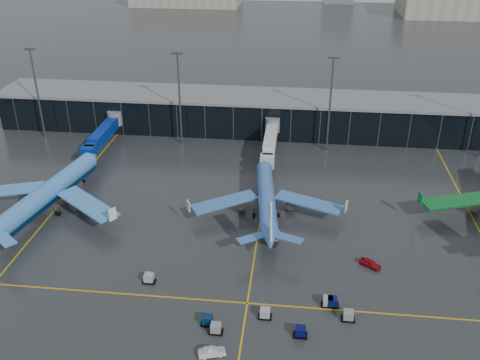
# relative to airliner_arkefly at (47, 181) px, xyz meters

# --- Properties ---
(ground) EXTENTS (600.00, 600.00, 0.00)m
(ground) POSITION_rel_airliner_arkefly_xyz_m (35.74, -11.28, -6.78)
(ground) COLOR #282B2D
(ground) RESTS_ON ground
(terminal_pier) EXTENTS (142.00, 17.00, 10.70)m
(terminal_pier) POSITION_rel_airliner_arkefly_xyz_m (35.74, 50.72, -1.36)
(terminal_pier) COLOR black
(terminal_pier) RESTS_ON ground
(jet_bridges) EXTENTS (94.00, 27.50, 7.20)m
(jet_bridges) POSITION_rel_airliner_arkefly_xyz_m (0.74, 31.71, -2.23)
(jet_bridges) COLOR #595B60
(jet_bridges) RESTS_ON ground
(flood_masts) EXTENTS (203.00, 0.50, 25.50)m
(flood_masts) POSITION_rel_airliner_arkefly_xyz_m (40.74, 38.72, 7.03)
(flood_masts) COLOR #595B60
(flood_masts) RESTS_ON ground
(taxi_lines) EXTENTS (220.00, 120.00, 0.02)m
(taxi_lines) POSITION_rel_airliner_arkefly_xyz_m (45.74, -0.67, -6.77)
(taxi_lines) COLOR gold
(taxi_lines) RESTS_ON ground
(airliner_arkefly) EXTENTS (46.10, 50.42, 13.57)m
(airliner_arkefly) POSITION_rel_airliner_arkefly_xyz_m (0.00, 0.00, 0.00)
(airliner_arkefly) COLOR #448BDF
(airliner_arkefly) RESTS_ON ground
(airliner_klm_near) EXTENTS (37.88, 42.06, 11.87)m
(airliner_klm_near) POSITION_rel_airliner_arkefly_xyz_m (46.75, 3.77, -0.85)
(airliner_klm_near) COLOR #3A6EBE
(airliner_klm_near) RESTS_ON ground
(baggage_carts) EXTENTS (36.51, 12.53, 1.70)m
(baggage_carts) POSITION_rel_airliner_arkefly_xyz_m (49.28, -28.73, -6.02)
(baggage_carts) COLOR black
(baggage_carts) RESTS_ON ground
(mobile_airstair) EXTENTS (2.47, 3.38, 3.45)m
(mobile_airstair) POSITION_rel_airliner_arkefly_xyz_m (48.83, -5.41, -6.01)
(mobile_airstair) COLOR silver
(mobile_airstair) RESTS_ON ground
(service_van_red) EXTENTS (4.29, 3.75, 1.40)m
(service_van_red) POSITION_rel_airliner_arkefly_xyz_m (67.20, -13.53, -6.08)
(service_van_red) COLOR maroon
(service_van_red) RESTS_ON ground
(service_van_white) EXTENTS (4.30, 2.56, 1.34)m
(service_van_white) POSITION_rel_airliner_arkefly_xyz_m (41.72, -38.46, -6.11)
(service_van_white) COLOR silver
(service_van_white) RESTS_ON ground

